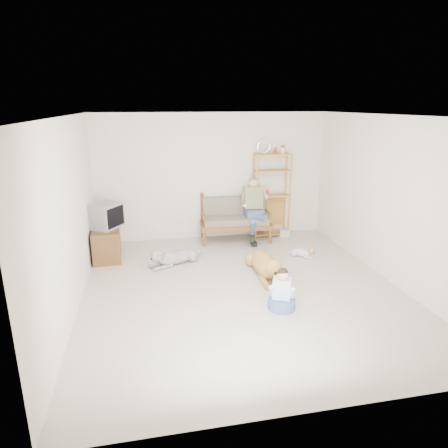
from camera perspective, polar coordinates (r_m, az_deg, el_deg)
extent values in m
plane|color=beige|center=(6.53, 2.58, -9.24)|extent=(5.50, 5.50, 0.00)
plane|color=silver|center=(5.87, 2.94, 15.19)|extent=(5.50, 5.50, 0.00)
plane|color=beige|center=(8.69, -1.70, 6.77)|extent=(5.00, 0.00, 5.00)
plane|color=beige|center=(3.60, 13.58, -8.52)|extent=(5.00, 0.00, 5.00)
plane|color=beige|center=(5.97, -21.20, 0.97)|extent=(0.00, 5.50, 5.50)
plane|color=beige|center=(7.08, 22.79, 3.15)|extent=(0.00, 5.50, 5.50)
cube|color=brown|center=(8.64, 1.66, -0.12)|extent=(1.55, 0.82, 0.10)
cube|color=#776A5A|center=(8.61, 1.67, 0.62)|extent=(1.42, 0.71, 0.13)
cube|color=#776A5A|center=(8.77, 1.33, 2.52)|extent=(1.39, 0.23, 0.45)
cylinder|color=brown|center=(8.78, 1.25, 3.88)|extent=(1.40, 0.16, 0.05)
cylinder|color=brown|center=(8.29, -2.60, -2.31)|extent=(0.07, 0.07, 0.30)
cylinder|color=brown|center=(8.76, -3.24, 0.96)|extent=(0.07, 0.07, 0.95)
cylinder|color=brown|center=(8.61, 6.65, -1.69)|extent=(0.07, 0.07, 0.30)
cylinder|color=brown|center=(9.06, 5.56, 1.44)|extent=(0.07, 0.07, 0.95)
cube|color=#556E9C|center=(8.64, 4.27, 1.51)|extent=(0.38, 0.36, 0.19)
cube|color=gray|center=(8.65, 4.15, 3.77)|extent=(0.39, 0.27, 0.49)
sphere|color=tan|center=(8.55, 4.24, 5.87)|extent=(0.20, 0.20, 0.20)
sphere|color=#59554F|center=(8.56, 4.21, 6.14)|extent=(0.18, 0.18, 0.18)
cylinder|color=red|center=(8.49, 6.19, 4.57)|extent=(0.07, 0.07, 0.08)
cube|color=#C58C3D|center=(8.74, 6.96, 9.86)|extent=(0.78, 0.32, 0.03)
torus|color=silver|center=(8.66, 5.69, 10.93)|extent=(0.32, 0.05, 0.32)
cone|color=red|center=(8.74, 7.31, 10.47)|extent=(0.10, 0.10, 0.16)
cylinder|color=#C58C3D|center=(8.64, 4.66, 3.76)|extent=(0.04, 0.04, 1.84)
cylinder|color=#C58C3D|center=(8.92, 4.14, 4.19)|extent=(0.04, 0.04, 1.84)
cylinder|color=#C58C3D|center=(8.88, 9.39, 3.94)|extent=(0.04, 0.04, 1.84)
cylinder|color=#C58C3D|center=(9.15, 8.73, 4.36)|extent=(0.04, 0.04, 1.84)
cube|color=white|center=(9.11, 8.58, -1.25)|extent=(0.23, 0.18, 0.14)
cube|color=brown|center=(7.99, -16.39, -2.62)|extent=(0.54, 0.92, 0.60)
cube|color=brown|center=(7.81, -18.27, -3.24)|extent=(0.04, 0.40, 0.50)
cube|color=brown|center=(8.22, -17.94, -2.21)|extent=(0.04, 0.40, 0.50)
cube|color=gray|center=(7.87, -16.54, 1.15)|extent=(0.69, 0.72, 0.47)
cube|color=black|center=(7.73, -15.24, 0.99)|extent=(0.28, 0.41, 0.37)
cube|color=silver|center=(8.80, -9.67, -0.37)|extent=(0.12, 0.02, 0.08)
ellipsoid|color=#C78F45|center=(7.09, 5.67, -5.65)|extent=(0.41, 1.07, 0.33)
sphere|color=#C78F45|center=(6.80, 6.38, -6.48)|extent=(0.33, 0.33, 0.33)
sphere|color=#C78F45|center=(6.51, 7.05, -6.22)|extent=(0.26, 0.26, 0.26)
ellipsoid|color=#C78F45|center=(6.41, 7.34, -6.84)|extent=(0.12, 0.19, 0.10)
cylinder|color=#C78F45|center=(7.60, 4.61, -4.86)|extent=(0.18, 0.42, 0.05)
ellipsoid|color=#C78F45|center=(6.51, 6.21, -6.19)|extent=(0.06, 0.08, 0.13)
ellipsoid|color=#C78F45|center=(6.56, 7.76, -6.07)|extent=(0.06, 0.08, 0.13)
ellipsoid|color=silver|center=(7.52, -6.53, -4.67)|extent=(0.87, 0.62, 0.25)
sphere|color=silver|center=(7.40, -8.18, -4.96)|extent=(0.25, 0.25, 0.25)
sphere|color=silver|center=(7.27, -9.63, -4.53)|extent=(0.21, 0.21, 0.21)
ellipsoid|color=silver|center=(7.24, -10.30, -4.84)|extent=(0.18, 0.15, 0.08)
cylinder|color=silver|center=(7.75, -3.89, -4.52)|extent=(0.26, 0.27, 0.04)
ellipsoid|color=silver|center=(7.34, -9.76, -4.32)|extent=(0.08, 0.07, 0.11)
ellipsoid|color=silver|center=(7.22, -9.20, -4.67)|extent=(0.08, 0.07, 0.11)
ellipsoid|color=silver|center=(7.96, 10.91, -4.04)|extent=(0.40, 0.37, 0.15)
sphere|color=silver|center=(7.92, 11.69, -4.10)|extent=(0.15, 0.15, 0.15)
sphere|color=tan|center=(7.87, 12.37, -3.77)|extent=(0.13, 0.13, 0.13)
ellipsoid|color=tan|center=(7.86, 12.78, -3.94)|extent=(0.11, 0.11, 0.05)
cylinder|color=silver|center=(8.03, 9.62, -4.11)|extent=(0.15, 0.08, 0.02)
cone|color=tan|center=(7.82, 12.19, -3.59)|extent=(0.04, 0.04, 0.05)
cone|color=tan|center=(7.91, 12.39, -3.38)|extent=(0.04, 0.04, 0.05)
torus|color=red|center=(7.88, 12.23, -3.82)|extent=(0.13, 0.13, 0.02)
cylinder|color=#556E9C|center=(5.97, 8.23, -11.24)|extent=(0.40, 0.40, 0.15)
cube|color=silver|center=(5.88, 8.27, -9.11)|extent=(0.30, 0.25, 0.31)
sphere|color=tan|center=(5.77, 8.42, -7.23)|extent=(0.16, 0.16, 0.16)
sphere|color=black|center=(5.77, 8.40, -6.95)|extent=(0.16, 0.16, 0.16)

